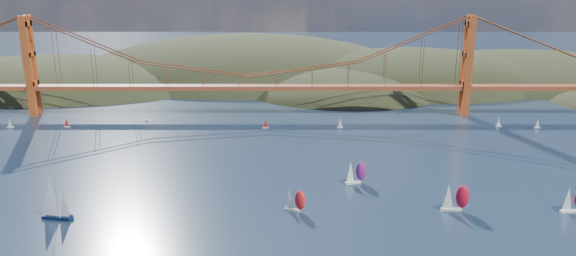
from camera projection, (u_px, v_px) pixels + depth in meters
The scene contains 14 objects.
headlands at pixel (320, 97), 413.30m from camera, with size 725.00×225.00×96.00m.
bridge at pixel (245, 58), 306.51m from camera, with size 552.00×12.00×55.00m.
sloop_navy at pixel (54, 200), 182.90m from camera, with size 10.37×6.49×15.52m.
racer_0 at pixel (294, 200), 189.62m from camera, with size 7.84×5.40×8.78m.
racer_1 at pixel (455, 197), 189.62m from camera, with size 9.27×3.84×10.60m.
racer_2 at pixel (574, 199), 188.49m from camera, with size 8.71×3.65×9.93m.
racer_rwb at pixel (356, 172), 213.90m from camera, with size 8.71×5.26×9.76m.
distant_boat_1 at pixel (10, 123), 289.43m from camera, with size 3.00×2.00×4.70m.
distant_boat_2 at pixel (67, 123), 290.25m from camera, with size 3.00×2.00×4.70m.
distant_boat_3 at pixel (146, 116), 302.17m from camera, with size 3.00×2.00×4.70m.
distant_boat_4 at pixel (499, 122), 291.48m from camera, with size 3.00×2.00×4.70m.
distant_boat_5 at pixel (538, 123), 288.71m from camera, with size 3.00×2.00×4.70m.
distant_boat_8 at pixel (340, 123), 289.28m from camera, with size 3.00×2.00×4.70m.
distant_boat_9 at pixel (265, 124), 288.35m from camera, with size 3.00×2.00×4.70m.
Camera 1 is at (21.80, -125.23, 79.78)m, focal length 35.00 mm.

